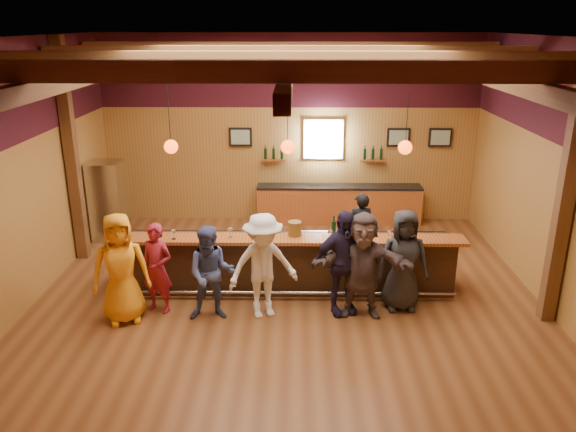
{
  "coord_description": "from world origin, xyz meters",
  "views": [
    {
      "loc": [
        0.14,
        -9.42,
        4.72
      ],
      "look_at": [
        0.0,
        0.3,
        1.35
      ],
      "focal_mm": 35.0,
      "sensor_mm": 36.0,
      "label": 1
    }
  ],
  "objects": [
    {
      "name": "customer_denim",
      "position": [
        -1.24,
        -1.05,
        0.81
      ],
      "size": [
        0.82,
        0.65,
        1.63
      ],
      "primitive_type": "imported",
      "rotation": [
        0.0,
        0.0,
        0.05
      ],
      "color": "#425084",
      "rests_on": "ground"
    },
    {
      "name": "stainless_fridge",
      "position": [
        -4.1,
        2.6,
        0.9
      ],
      "size": [
        0.7,
        0.7,
        1.8
      ],
      "primitive_type": "cube",
      "color": "silver",
      "rests_on": "ground"
    },
    {
      "name": "ice_bucket",
      "position": [
        0.13,
        -0.06,
        1.24
      ],
      "size": [
        0.24,
        0.24,
        0.26
      ],
      "primitive_type": "cylinder",
      "color": "brown",
      "rests_on": "bar_counter"
    },
    {
      "name": "glass_a",
      "position": [
        -2.36,
        -0.2,
        1.25
      ],
      "size": [
        0.09,
        0.09,
        0.2
      ],
      "color": "silver",
      "rests_on": "bar_counter"
    },
    {
      "name": "window",
      "position": [
        0.8,
        3.95,
        2.05
      ],
      "size": [
        0.95,
        0.09,
        0.95
      ],
      "color": "silver",
      "rests_on": "room"
    },
    {
      "name": "pendant_lights",
      "position": [
        0.0,
        0.0,
        2.71
      ],
      "size": [
        4.24,
        0.24,
        1.37
      ],
      "color": "black",
      "rests_on": "room"
    },
    {
      "name": "customer_white",
      "position": [
        -0.39,
        -0.96,
        0.91
      ],
      "size": [
        1.33,
        1.03,
        1.82
      ],
      "primitive_type": "imported",
      "rotation": [
        0.0,
        0.0,
        0.34
      ],
      "color": "white",
      "rests_on": "ground"
    },
    {
      "name": "back_bar_cabinet",
      "position": [
        1.2,
        3.72,
        0.48
      ],
      "size": [
        4.0,
        0.52,
        0.95
      ],
      "color": "brown",
      "rests_on": "ground"
    },
    {
      "name": "framed_pictures",
      "position": [
        1.67,
        3.94,
        2.1
      ],
      "size": [
        5.35,
        0.05,
        0.45
      ],
      "color": "black",
      "rests_on": "room"
    },
    {
      "name": "customer_redvest",
      "position": [
        -2.19,
        -0.81,
        0.79
      ],
      "size": [
        0.66,
        0.54,
        1.58
      ],
      "primitive_type": "imported",
      "rotation": [
        0.0,
        0.0,
        -0.32
      ],
      "color": "maroon",
      "rests_on": "ground"
    },
    {
      "name": "glass_g",
      "position": [
        1.38,
        -0.18,
        1.23
      ],
      "size": [
        0.08,
        0.08,
        0.17
      ],
      "color": "silver",
      "rests_on": "bar_counter"
    },
    {
      "name": "customer_orange",
      "position": [
        -2.7,
        -1.15,
        0.94
      ],
      "size": [
        1.06,
        0.86,
        1.87
      ],
      "primitive_type": "imported",
      "rotation": [
        0.0,
        0.0,
        0.33
      ],
      "color": "orange",
      "rests_on": "ground"
    },
    {
      "name": "glass_c",
      "position": [
        -1.3,
        -0.14,
        1.23
      ],
      "size": [
        0.08,
        0.08,
        0.17
      ],
      "color": "silver",
      "rests_on": "bar_counter"
    },
    {
      "name": "wine_shelves",
      "position": [
        0.8,
        3.88,
        1.62
      ],
      "size": [
        3.0,
        0.18,
        0.3
      ],
      "color": "brown",
      "rests_on": "room"
    },
    {
      "name": "customer_brown",
      "position": [
        1.25,
        -0.9,
        0.91
      ],
      "size": [
        1.73,
        0.67,
        1.83
      ],
      "primitive_type": "imported",
      "rotation": [
        0.0,
        0.0,
        -0.08
      ],
      "color": "#564645",
      "rests_on": "ground"
    },
    {
      "name": "glass_e",
      "position": [
        -0.33,
        -0.23,
        1.24
      ],
      "size": [
        0.08,
        0.08,
        0.18
      ],
      "color": "silver",
      "rests_on": "bar_counter"
    },
    {
      "name": "glass_d",
      "position": [
        -1.01,
        -0.19,
        1.25
      ],
      "size": [
        0.08,
        0.08,
        0.19
      ],
      "color": "silver",
      "rests_on": "bar_counter"
    },
    {
      "name": "customer_dark",
      "position": [
        1.97,
        -0.65,
        0.89
      ],
      "size": [
        0.9,
        0.61,
        1.79
      ],
      "primitive_type": "imported",
      "rotation": [
        0.0,
        0.0,
        0.05
      ],
      "color": "#252628",
      "rests_on": "ground"
    },
    {
      "name": "bartender",
      "position": [
        1.44,
        1.16,
        0.77
      ],
      "size": [
        0.6,
        0.42,
        1.53
      ],
      "primitive_type": "imported",
      "rotation": [
        0.0,
        0.0,
        3.25
      ],
      "color": "black",
      "rests_on": "ground"
    },
    {
      "name": "bottle_a",
      "position": [
        0.82,
        -0.08,
        1.26
      ],
      "size": [
        0.08,
        0.08,
        0.37
      ],
      "color": "black",
      "rests_on": "bar_counter"
    },
    {
      "name": "bar_counter",
      "position": [
        0.02,
        0.15,
        0.52
      ],
      "size": [
        6.3,
        1.07,
        1.11
      ],
      "color": "black",
      "rests_on": "ground"
    },
    {
      "name": "glass_f",
      "position": [
        0.74,
        -0.28,
        1.25
      ],
      "size": [
        0.09,
        0.09,
        0.19
      ],
      "color": "silver",
      "rests_on": "bar_counter"
    },
    {
      "name": "glass_h",
      "position": [
        1.77,
        -0.26,
        1.23
      ],
      "size": [
        0.08,
        0.08,
        0.17
      ],
      "color": "silver",
      "rests_on": "bar_counter"
    },
    {
      "name": "customer_navy",
      "position": [
        0.93,
        -0.83,
        0.92
      ],
      "size": [
        1.16,
        0.76,
        1.84
      ],
      "primitive_type": "imported",
      "rotation": [
        0.0,
        0.0,
        0.31
      ],
      "color": "#211A35",
      "rests_on": "ground"
    },
    {
      "name": "bottle_b",
      "position": [
        1.03,
        -0.09,
        1.23
      ],
      "size": [
        0.07,
        0.07,
        0.32
      ],
      "color": "black",
      "rests_on": "bar_counter"
    },
    {
      "name": "room",
      "position": [
        0.0,
        0.06,
        3.21
      ],
      "size": [
        9.04,
        9.0,
        4.52
      ],
      "color": "brown",
      "rests_on": "ground"
    },
    {
      "name": "glass_b",
      "position": [
        -2.0,
        -0.28,
        1.24
      ],
      "size": [
        0.08,
        0.08,
        0.18
      ],
      "color": "silver",
      "rests_on": "bar_counter"
    }
  ]
}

